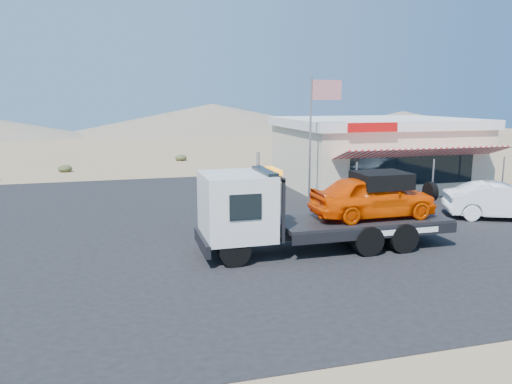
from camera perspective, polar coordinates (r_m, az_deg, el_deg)
ground at (r=18.15m, az=-2.66°, el=-5.50°), size 120.00×120.00×0.00m
asphalt_lot at (r=21.44m, az=0.78°, el=-2.93°), size 32.00×24.00×0.02m
tow_truck at (r=16.78m, az=7.29°, el=-1.57°), size 8.44×2.50×2.82m
white_sedan at (r=23.51m, az=26.32°, el=-0.92°), size 4.86×3.30×1.52m
jerky_store at (r=29.82m, az=13.42°, el=4.50°), size 10.40×9.97×3.90m
flagpole at (r=23.26m, az=6.78°, el=7.43°), size 1.55×0.10×6.00m
distant_hills at (r=72.47m, az=-20.28°, el=7.53°), size 126.00×48.00×4.20m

